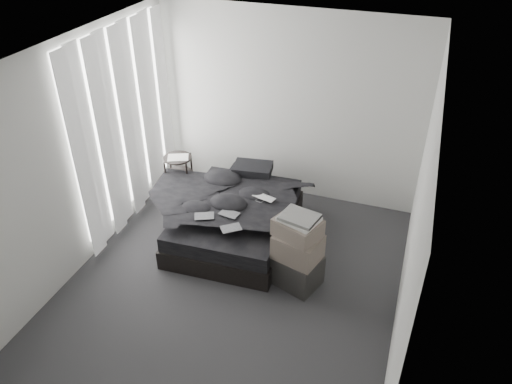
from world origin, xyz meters
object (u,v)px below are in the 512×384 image
(bed, at_px, (236,227))
(box_lower, at_px, (296,269))
(side_stand, at_px, (180,180))
(laptop, at_px, (262,195))

(bed, relative_size, box_lower, 3.49)
(bed, height_order, side_stand, side_stand)
(bed, bearing_deg, box_lower, -34.26)
(laptop, bearing_deg, box_lower, -30.42)
(bed, height_order, box_lower, box_lower)
(bed, distance_m, box_lower, 1.13)
(bed, height_order, laptop, laptop)
(side_stand, distance_m, box_lower, 2.23)
(laptop, relative_size, box_lower, 0.56)
(bed, xyz_separation_m, laptop, (0.33, 0.06, 0.53))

